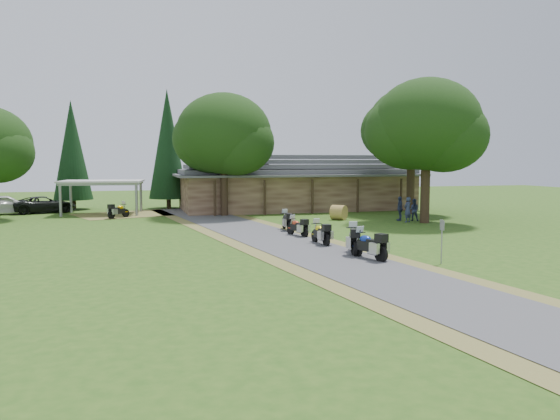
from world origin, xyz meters
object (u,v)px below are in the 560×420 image
object	(u,v)px
lodge	(296,182)
car_white_sedan	(5,202)
motorcycle_row_c	(320,232)
motorcycle_row_d	(297,226)
motorcycle_carport_a	(119,210)
motorcycle_row_b	(354,238)
hay_bale	(339,212)
car_dark_suv	(44,200)
motorcycle_row_e	(287,220)
carport	(103,197)
motorcycle_row_a	(369,244)

from	to	relation	value
lodge	car_white_sedan	xyz separation A→B (m)	(-24.07, 1.53, -1.44)
car_white_sedan	motorcycle_row_c	xyz separation A→B (m)	(19.12, -21.79, -0.37)
motorcycle_row_d	motorcycle_carport_a	bearing A→B (deg)	18.63
lodge	motorcycle_row_c	distance (m)	20.94
lodge	motorcycle_row_b	distance (m)	23.79
car_white_sedan	hay_bale	world-z (taller)	car_white_sedan
car_dark_suv	motorcycle_row_b	distance (m)	30.49
motorcycle_carport_a	hay_bale	distance (m)	16.52
motorcycle_row_d	motorcycle_row_e	world-z (taller)	motorcycle_row_e
motorcycle_row_e	hay_bale	world-z (taller)	motorcycle_row_e
motorcycle_row_c	hay_bale	bearing A→B (deg)	-30.26
carport	motorcycle_row_c	size ratio (longest dim) A/B	3.42
motorcycle_row_c	motorcycle_row_d	size ratio (longest dim) A/B	1.08
motorcycle_row_d	motorcycle_carport_a	distance (m)	16.48
motorcycle_row_c	motorcycle_row_e	bearing A→B (deg)	-3.47
motorcycle_row_a	motorcycle_row_d	distance (m)	7.97
lodge	car_white_sedan	size ratio (longest dim) A/B	3.54
motorcycle_row_a	hay_bale	distance (m)	16.16
lodge	car_dark_suv	size ratio (longest dim) A/B	3.96
motorcycle_row_a	motorcycle_row_b	world-z (taller)	motorcycle_row_b
motorcycle_row_d	motorcycle_carport_a	xyz separation A→B (m)	(-10.05, 13.06, 0.04)
car_white_sedan	motorcycle_row_c	world-z (taller)	car_white_sedan
motorcycle_row_d	hay_bale	xyz separation A→B (m)	(5.51, 7.52, -0.04)
lodge	carport	world-z (taller)	lodge
carport	motorcycle_carport_a	distance (m)	3.84
car_dark_suv	motorcycle_row_e	size ratio (longest dim) A/B	2.95
motorcycle_row_d	hay_bale	size ratio (longest dim) A/B	1.58
lodge	hay_bale	size ratio (longest dim) A/B	19.78
car_white_sedan	hay_bale	bearing A→B (deg)	-127.37
car_dark_suv	hay_bale	xyz separation A→B (m)	(21.58, -11.56, -0.49)
carport	motorcycle_row_d	xyz separation A→B (m)	(11.33, -16.60, -0.79)
motorcycle_row_b	motorcycle_row_c	world-z (taller)	motorcycle_row_b
motorcycle_carport_a	hay_bale	size ratio (longest dim) A/B	1.67
carport	motorcycle_row_c	xyz separation A→B (m)	(11.54, -19.89, -0.74)
motorcycle_row_b	car_white_sedan	bearing A→B (deg)	57.37
hay_bale	car_dark_suv	bearing A→B (deg)	151.81
car_dark_suv	hay_bale	distance (m)	24.48
carport	motorcycle_row_c	bearing A→B (deg)	-53.29
motorcycle_carport_a	motorcycle_row_b	bearing A→B (deg)	-105.39
motorcycle_row_b	motorcycle_row_e	world-z (taller)	motorcycle_row_b
car_dark_suv	motorcycle_row_d	world-z (taller)	car_dark_suv
motorcycle_row_c	carport	bearing A→B (deg)	25.97
motorcycle_row_a	motorcycle_row_b	bearing A→B (deg)	-16.65
motorcycle_row_b	motorcycle_row_d	distance (m)	6.39
car_white_sedan	motorcycle_row_c	distance (m)	28.99
motorcycle_row_b	carport	bearing A→B (deg)	46.80
motorcycle_row_c	motorcycle_carport_a	xyz separation A→B (m)	(-10.27, 16.35, -0.01)
carport	motorcycle_row_a	size ratio (longest dim) A/B	3.15
motorcycle_row_b	motorcycle_row_e	xyz separation A→B (m)	(-0.62, 9.08, -0.08)
hay_bale	car_white_sedan	bearing A→B (deg)	155.78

